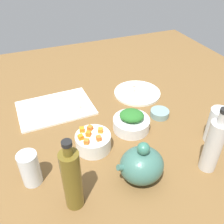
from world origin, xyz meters
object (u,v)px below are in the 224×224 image
Objects in this scene: bowl_small_side at (160,113)px; drinking_glass_1 at (216,126)px; plate_tofu at (137,93)px; drinking_glass_0 at (30,169)px; bowl_greens at (131,124)px; teapot at (142,165)px; cutting_board at (55,108)px; bottle_1 at (214,145)px; bottle_0 at (72,179)px; bowl_carrots at (93,142)px.

bowl_small_side is 0.57× the size of drinking_glass_1.
plate_tofu is 1.90× the size of drinking_glass_0.
bowl_greens is 0.94× the size of teapot.
cutting_board is 1.33× the size of bottle_1.
bottle_1 reaches higher than drinking_glass_1.
drinking_glass_1 is (-11.55, -10.83, -3.46)cm from bottle_1.
bowl_greens is 41.60cm from bottle_0.
cutting_board is 4.06× the size of bowl_small_side.
drinking_glass_0 is at bearing -4.92° from drinking_glass_1.
bottle_1 reaches higher than bowl_small_side.
bowl_greens is at bearing -108.18° from teapot.
drinking_glass_1 is at bearing 106.83° from plate_tofu.
bowl_small_side is at bearing 151.67° from cutting_board.
cutting_board is 42.00cm from plate_tofu.
teapot is 24.00cm from bottle_0.
teapot is 1.12× the size of drinking_glass_1.
teapot is 25.01cm from bottle_1.
drinking_glass_0 is 0.85× the size of drinking_glass_1.
bowl_greens is 16.18cm from bowl_small_side.
bowl_small_side is (-34.29, -8.12, -1.65)cm from bowl_carrots.
plate_tofu is (-41.92, 2.45, 0.10)cm from cutting_board.
bowl_greens reaches higher than bowl_small_side.
bowl_carrots is at bearing -121.83° from bottle_0.
cutting_board is at bearing -3.34° from plate_tofu.
cutting_board is 1.31× the size of bottle_0.
plate_tofu is 1.53× the size of bowl_greens.
drinking_glass_0 reaches higher than bowl_greens.
plate_tofu is 20.72cm from bowl_small_side.
bowl_carrots is 22.38cm from teapot.
drinking_glass_0 is at bearing 16.21° from bowl_greens.
drinking_glass_0 reaches higher than bowl_small_side.
drinking_glass_1 reaches higher than bowl_carrots.
plate_tofu is 54.11cm from bottle_1.
cutting_board is 2.07× the size of teapot.
plate_tofu is at bearing -139.17° from bowl_carrots.
bowl_small_side is at bearing 92.66° from plate_tofu.
drinking_glass_1 is (-46.12, 13.50, 4.17)cm from bowl_carrots.
bowl_carrots is 1.62× the size of bowl_small_side.
drinking_glass_0 is (34.46, -12.10, -0.01)cm from teapot.
drinking_glass_0 is at bearing -19.34° from teapot.
drinking_glass_0 is (11.05, -13.43, -5.16)cm from bottle_0.
bowl_small_side reaches higher than plate_tofu.
bottle_0 is 47.66cm from bottle_1.
cutting_board is 1.44× the size of plate_tofu.
bottle_0 is at bearing 31.55° from bowl_small_side.
drinking_glass_1 is at bearing -136.85° from bottle_1.
bottle_0 reaches higher than bottle_1.
bowl_small_side is (-0.96, 20.67, 0.90)cm from plate_tofu.
bottle_0 is (4.37, 52.13, 10.89)cm from cutting_board.
cutting_board is at bearing -74.61° from bowl_carrots.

